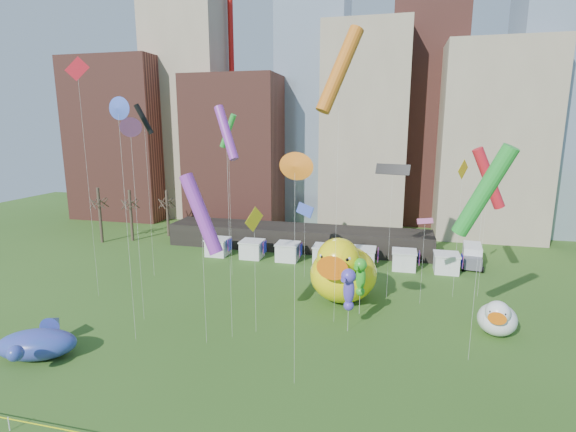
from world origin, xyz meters
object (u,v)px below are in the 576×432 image
(whale_inflatable, at_px, (38,342))
(box_truck, at_px, (472,255))
(big_duck, at_px, (342,271))
(seahorse_purple, at_px, (349,286))
(small_duck, at_px, (497,318))
(seahorse_green, at_px, (361,274))

(whale_inflatable, relative_size, box_truck, 1.22)
(big_duck, xyz_separation_m, seahorse_purple, (1.32, -6.59, 0.93))
(big_duck, bearing_deg, whale_inflatable, -136.25)
(small_duck, relative_size, seahorse_green, 0.85)
(seahorse_purple, xyz_separation_m, whale_inflatable, (-22.87, -9.94, -3.00))
(small_duck, bearing_deg, box_truck, 100.69)
(big_duck, height_order, seahorse_purple, big_duck)
(big_duck, xyz_separation_m, whale_inflatable, (-21.54, -16.54, -2.08))
(whale_inflatable, distance_m, box_truck, 48.71)
(small_duck, height_order, seahorse_purple, seahorse_purple)
(big_duck, xyz_separation_m, small_duck, (13.77, -4.10, -1.71))
(seahorse_purple, relative_size, whale_inflatable, 0.77)
(big_duck, bearing_deg, seahorse_purple, -72.39)
(small_duck, height_order, box_truck, small_duck)
(box_truck, bearing_deg, whale_inflatable, -132.07)
(small_duck, xyz_separation_m, whale_inflatable, (-35.32, -12.43, -0.37))
(small_duck, bearing_deg, seahorse_purple, -154.90)
(seahorse_purple, bearing_deg, whale_inflatable, -135.82)
(seahorse_green, height_order, seahorse_purple, seahorse_purple)
(whale_inflatable, bearing_deg, small_duck, 0.30)
(seahorse_purple, height_order, box_truck, seahorse_purple)
(big_duck, relative_size, seahorse_green, 1.72)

